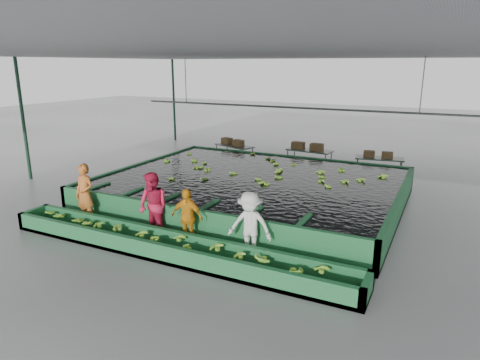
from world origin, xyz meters
The scene contains 21 objects.
ground centered at (0.00, 0.00, 0.00)m, with size 80.00×80.00×0.00m, color gray.
shed_roof centered at (0.00, 0.00, 5.00)m, with size 20.00×22.00×0.04m, color gray.
shed_posts centered at (0.00, 0.00, 2.50)m, with size 20.00×22.00×5.00m, color #163423, non-canonical shape.
flotation_tank centered at (0.00, 1.50, 0.45)m, with size 10.00×8.00×0.90m, color #216B37, non-canonical shape.
tank_water centered at (0.00, 1.50, 0.85)m, with size 9.70×7.70×0.00m, color black.
sorting_trough centered at (0.00, -3.60, 0.25)m, with size 10.00×1.00×0.50m, color #216B37, non-canonical shape.
cableway_rail centered at (0.00, 5.00, 3.00)m, with size 0.08×0.08×14.00m, color #59605B.
rail_hanger_left centered at (-5.00, 5.00, 4.00)m, with size 0.04×0.04×2.00m, color #59605B.
rail_hanger_right centered at (5.00, 5.00, 4.00)m, with size 0.04×0.04×2.00m, color #59605B.
worker_a centered at (-3.60, -2.80, 0.93)m, with size 0.68×0.45×1.86m, color orange.
worker_b centered at (-1.04, -2.80, 0.94)m, with size 0.91×0.71×1.87m, color #DB2149.
worker_c centered at (0.06, -2.80, 0.79)m, with size 0.92×0.38×1.58m, color #FBA61B.
worker_d centered at (1.91, -2.80, 0.87)m, with size 1.12×0.64×1.73m, color white.
packing_table_left centered at (-3.26, 6.44, 0.46)m, with size 2.01×0.80×0.91m, color #59605B, non-canonical shape.
packing_table_mid centered at (0.40, 6.86, 0.47)m, with size 2.05×0.82×0.93m, color #59605B, non-canonical shape.
packing_table_right centered at (3.52, 6.71, 0.45)m, with size 1.97×0.79×0.90m, color #59605B, non-canonical shape.
box_stack_left centered at (-3.38, 6.50, 0.92)m, with size 1.32×0.37×0.28m, color brown, non-canonical shape.
box_stack_mid centered at (0.29, 6.85, 0.93)m, with size 1.45×0.40×0.31m, color brown, non-canonical shape.
box_stack_right centered at (3.45, 6.72, 0.90)m, with size 1.19×0.33×0.26m, color brown, non-canonical shape.
floating_bananas centered at (0.00, 2.30, 0.85)m, with size 8.36×5.70×0.11m, color #7DC030, non-canonical shape.
trough_bananas centered at (0.00, -3.60, 0.40)m, with size 9.07×0.60×0.12m, color #7DC030, non-canonical shape.
Camera 1 is at (6.09, -11.77, 4.73)m, focal length 32.00 mm.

